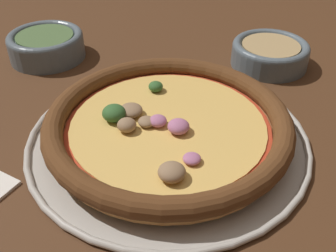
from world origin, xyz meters
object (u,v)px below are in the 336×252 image
pizza (168,124)px  bowl_near (270,53)px  pizza_tray (168,137)px  bowl_far (46,44)px

pizza → bowl_near: pizza is taller
bowl_near → pizza: bearing=-4.0°
pizza_tray → pizza: size_ratio=1.15×
pizza_tray → bowl_near: 0.28m
pizza → bowl_near: 0.28m
pizza → bowl_far: 0.33m
pizza → bowl_far: same height
bowl_near → bowl_far: bearing=-57.9°
pizza_tray → pizza: 0.02m
bowl_far → pizza: bearing=78.4°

